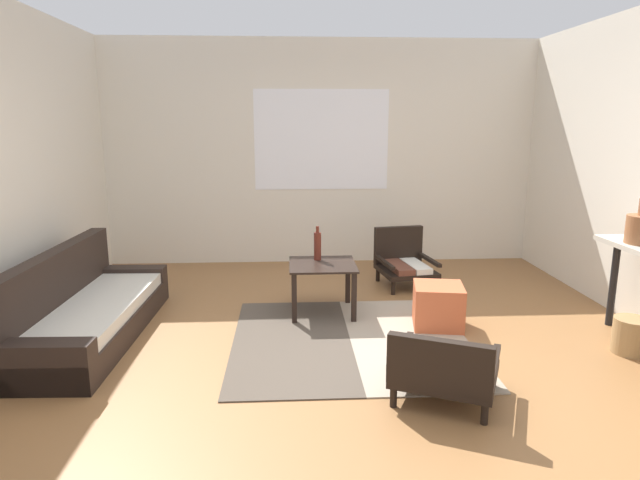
# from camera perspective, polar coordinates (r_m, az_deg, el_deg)

# --- Properties ---
(ground_plane) EXTENTS (7.80, 7.80, 0.00)m
(ground_plane) POSITION_cam_1_polar(r_m,az_deg,el_deg) (4.14, 2.64, -12.59)
(ground_plane) COLOR olive
(far_wall_with_window) EXTENTS (5.60, 0.13, 2.70)m
(far_wall_with_window) POSITION_cam_1_polar(r_m,az_deg,el_deg) (6.82, 0.12, 9.00)
(far_wall_with_window) COLOR silver
(far_wall_with_window) RESTS_ON ground
(area_rug) EXTENTS (1.89, 1.91, 0.01)m
(area_rug) POSITION_cam_1_polar(r_m,az_deg,el_deg) (4.51, 3.16, -10.34)
(area_rug) COLOR #4C4238
(area_rug) RESTS_ON ground
(couch) EXTENTS (0.77, 2.06, 0.72)m
(couch) POSITION_cam_1_polar(r_m,az_deg,el_deg) (4.90, -23.24, -6.86)
(couch) COLOR black
(couch) RESTS_ON ground
(coffee_table) EXTENTS (0.60, 0.59, 0.47)m
(coffee_table) POSITION_cam_1_polar(r_m,az_deg,el_deg) (5.01, 0.26, -3.49)
(coffee_table) COLOR black
(coffee_table) RESTS_ON ground
(armchair_by_window) EXTENTS (0.63, 0.67, 0.60)m
(armchair_by_window) POSITION_cam_1_polar(r_m,az_deg,el_deg) (6.00, 8.67, -2.11)
(armchair_by_window) COLOR black
(armchair_by_window) RESTS_ON ground
(armchair_striped_foreground) EXTENTS (0.82, 0.80, 0.49)m
(armchair_striped_foreground) POSITION_cam_1_polar(r_m,az_deg,el_deg) (3.61, 12.74, -12.84)
(armchair_striped_foreground) COLOR black
(armchair_striped_foreground) RESTS_ON ground
(ottoman_orange) EXTENTS (0.47, 0.47, 0.37)m
(ottoman_orange) POSITION_cam_1_polar(r_m,az_deg,el_deg) (4.84, 12.16, -6.73)
(ottoman_orange) COLOR #BC5633
(ottoman_orange) RESTS_ON ground
(glass_bottle) EXTENTS (0.07, 0.07, 0.32)m
(glass_bottle) POSITION_cam_1_polar(r_m,az_deg,el_deg) (5.09, -0.26, -0.57)
(glass_bottle) COLOR #5B2319
(glass_bottle) RESTS_ON coffee_table
(wicker_basket) EXTENTS (0.27, 0.27, 0.27)m
(wicker_basket) POSITION_cam_1_polar(r_m,az_deg,el_deg) (4.86, 29.63, -8.64)
(wicker_basket) COLOR #9E7A4C
(wicker_basket) RESTS_ON ground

